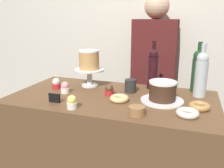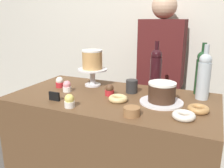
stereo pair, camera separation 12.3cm
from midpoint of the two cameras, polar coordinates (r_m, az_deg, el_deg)
back_wall at (r=2.25m, az=11.24°, el=12.65°), size 6.00×0.05×2.60m
display_counter at (r=1.67m, az=2.22°, el=-18.52°), size 1.25×0.66×0.94m
cake_stand_pedestal at (r=1.67m, az=-2.63°, el=2.36°), size 0.21×0.21×0.12m
white_layer_cake at (r=1.65m, az=-2.67°, el=5.96°), size 0.14×0.14×0.13m
silver_serving_platter at (r=1.39m, az=14.35°, el=-4.29°), size 0.25×0.25×0.01m
chocolate_round_cake at (r=1.37m, az=14.52°, el=-1.90°), size 0.16×0.16×0.11m
wine_bottle_dark_red at (r=1.60m, az=12.75°, el=3.65°), size 0.08×0.08×0.33m
wine_bottle_clear at (r=1.50m, az=23.60°, el=1.90°), size 0.08×0.08×0.33m
wine_bottle_green at (r=1.60m, az=23.01°, el=2.72°), size 0.08×0.08×0.33m
cupcake_lemon at (r=1.29m, az=-7.60°, el=-4.17°), size 0.06×0.06×0.07m
cupcake_vanilla at (r=1.67m, az=-10.51°, el=0.36°), size 0.06×0.06×0.07m
cupcake_chocolate at (r=1.47m, az=1.79°, el=-1.49°), size 0.06×0.06×0.07m
cupcake_strawberry at (r=1.56m, az=-8.65°, el=-0.63°), size 0.06×0.06×0.07m
donut_glazed at (r=1.37m, az=4.04°, el=-3.58°), size 0.11×0.11×0.03m
donut_maple at (r=1.32m, az=22.71°, el=-5.67°), size 0.11×0.11×0.03m
donut_sugar at (r=1.21m, az=19.82°, el=-7.27°), size 0.11×0.11×0.03m
cookie_stack at (r=1.18m, az=7.79°, el=-6.66°), size 0.08×0.08×0.04m
price_sign_chalkboard at (r=1.40m, az=-11.41°, el=-2.98°), size 0.07×0.01×0.05m
coffee_cup_ceramic at (r=1.53m, az=7.10°, el=-0.59°), size 0.08×0.08×0.08m
barista_figure at (r=2.09m, az=13.17°, el=-0.57°), size 0.36×0.22×1.60m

